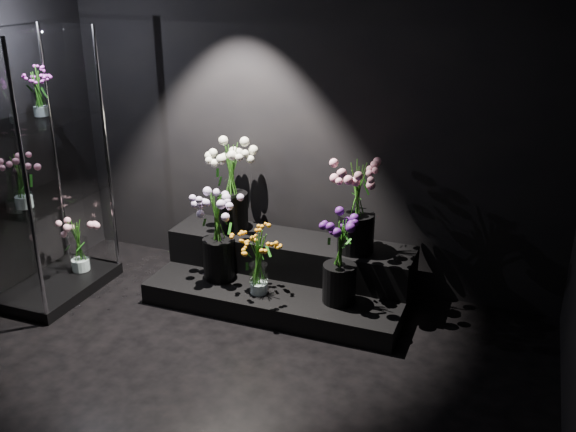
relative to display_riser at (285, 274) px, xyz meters
The scene contains 12 objects.
floor 1.62m from the display_riser, 89.37° to the right, with size 4.00×4.00×0.00m, color black.
wall_back 1.28m from the display_riser, 87.35° to the left, with size 4.00×4.00×0.00m, color black.
display_riser is the anchor object (origin of this frame).
display_case 1.97m from the display_riser, 160.49° to the right, with size 0.55×0.92×2.02m.
bouquet_orange_bells 0.41m from the display_riser, 103.55° to the right, with size 0.29×0.29×0.48m.
bouquet_lilac 0.64m from the display_riser, 155.52° to the right, with size 0.38×0.38×0.69m.
bouquet_purple 0.65m from the display_riser, 24.65° to the right, with size 0.32×0.32×0.63m.
bouquet_cream_roses 0.84m from the display_riser, 165.98° to the left, with size 0.48×0.48×0.70m.
bouquet_pink_roses 0.84m from the display_riser, ahead, with size 0.44×0.44×0.69m.
bouquet_case_pink 2.05m from the display_riser, 154.37° to the right, with size 0.33×0.33×0.40m.
bouquet_case_magenta 2.27m from the display_riser, 164.54° to the right, with size 0.27×0.27×0.35m.
bouquet_case_base_pink 1.69m from the display_riser, 167.02° to the right, with size 0.41×0.41×0.43m.
Camera 1 is at (1.62, -2.54, 2.43)m, focal length 40.00 mm.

